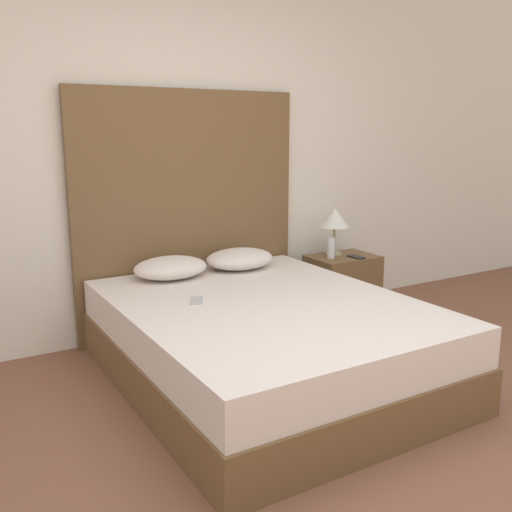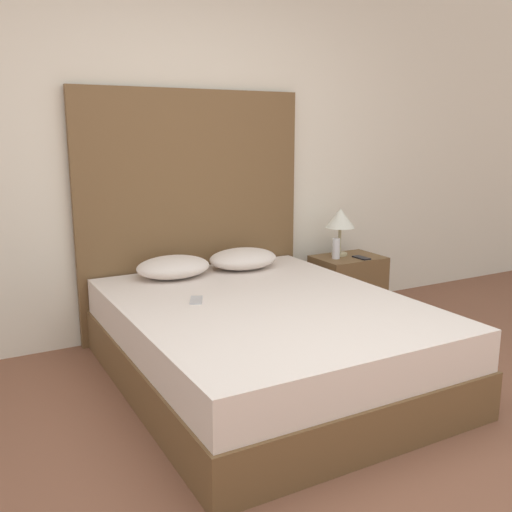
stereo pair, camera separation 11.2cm
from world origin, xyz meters
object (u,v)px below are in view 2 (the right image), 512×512
(phone_on_bed, at_px, (196,300))
(table_lamp, at_px, (340,220))
(nightstand, at_px, (347,286))
(bed, at_px, (264,341))
(phone_on_nightstand, at_px, (361,258))

(phone_on_bed, bearing_deg, table_lamp, 22.76)
(nightstand, relative_size, table_lamp, 1.39)
(phone_on_bed, distance_m, table_lamp, 1.67)
(bed, xyz_separation_m, nightstand, (1.20, 0.76, -0.00))
(phone_on_bed, xyz_separation_m, table_lamp, (1.52, 0.64, 0.28))
(phone_on_bed, bearing_deg, bed, -29.62)
(bed, xyz_separation_m, phone_on_bed, (-0.35, 0.20, 0.25))
(phone_on_bed, height_order, nightstand, phone_on_bed)
(bed, relative_size, nightstand, 3.88)
(bed, distance_m, table_lamp, 1.53)
(phone_on_bed, distance_m, nightstand, 1.67)
(nightstand, height_order, table_lamp, table_lamp)
(phone_on_bed, height_order, phone_on_nightstand, phone_on_bed)
(bed, bearing_deg, phone_on_nightstand, 27.67)
(nightstand, distance_m, table_lamp, 0.54)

